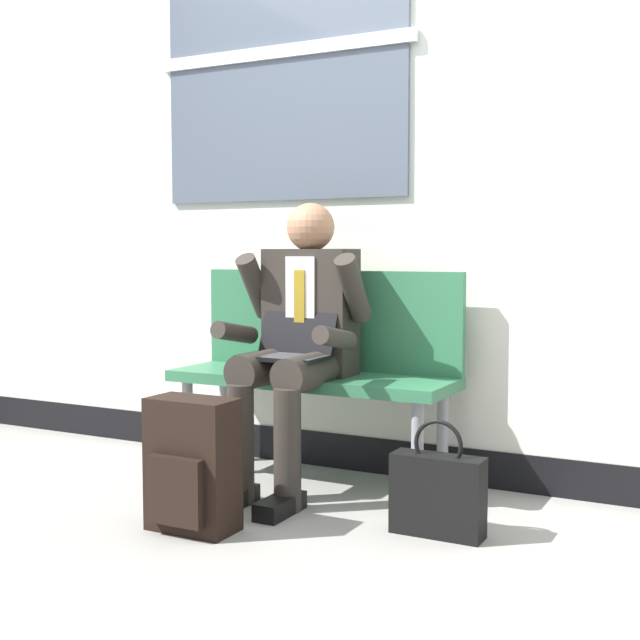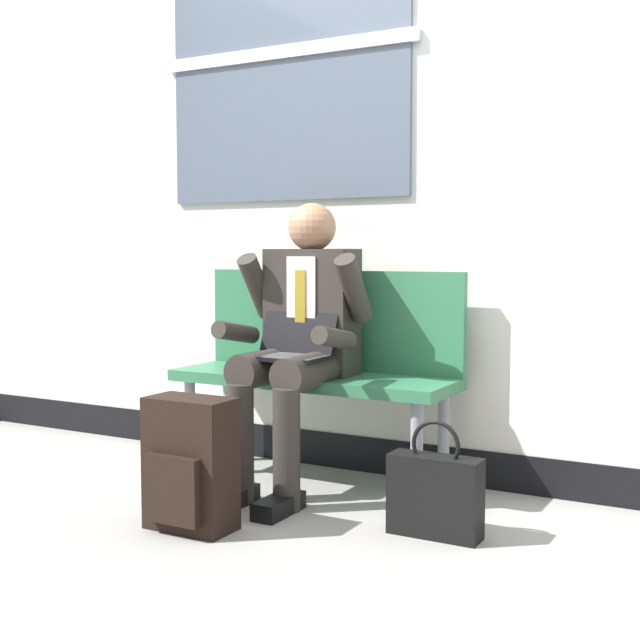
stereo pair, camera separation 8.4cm
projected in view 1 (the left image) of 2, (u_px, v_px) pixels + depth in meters
The scene contains 6 objects.
ground_plane at pixel (326, 520), 3.22m from camera, with size 18.00×18.00×0.00m, color gray.
station_wall at pixel (403, 164), 3.81m from camera, with size 6.14×0.16×2.86m.
bench_with_person at pixel (319, 358), 3.77m from camera, with size 1.28×0.42×0.94m.
person_seated at pixel (297, 338), 3.58m from camera, with size 0.57×0.70×1.24m.
backpack at pixel (192, 466), 3.09m from camera, with size 0.33×0.22×0.49m.
handbag at pixel (438, 493), 3.04m from camera, with size 0.34×0.11×0.43m.
Camera 1 is at (1.44, -2.80, 1.03)m, focal length 47.18 mm.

